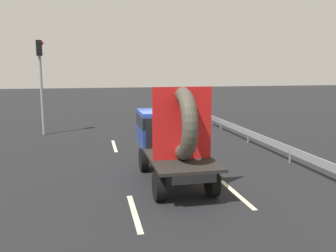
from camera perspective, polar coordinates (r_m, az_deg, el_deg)
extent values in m
plane|color=black|center=(13.49, 0.08, -7.87)|extent=(120.00, 120.00, 0.00)
cylinder|color=black|center=(13.88, -3.96, -5.43)|extent=(0.28, 0.91, 0.91)
cylinder|color=black|center=(14.21, 2.86, -5.06)|extent=(0.28, 0.91, 0.91)
cylinder|color=black|center=(10.86, -1.50, -9.66)|extent=(0.28, 0.91, 0.91)
cylinder|color=black|center=(11.28, 7.12, -9.00)|extent=(0.28, 0.91, 0.91)
cube|color=black|center=(12.41, 0.98, -5.08)|extent=(1.30, 5.12, 0.25)
cube|color=navy|center=(13.76, -0.52, -0.23)|extent=(2.00, 1.94, 1.35)
cube|color=black|center=(13.66, -0.48, 0.96)|extent=(2.02, 1.84, 0.44)
cube|color=black|center=(11.45, 2.09, -5.42)|extent=(2.00, 3.18, 0.10)
cube|color=black|center=(12.78, 0.41, -1.09)|extent=(1.80, 0.08, 1.10)
torus|color=#474238|center=(11.06, 2.32, 0.40)|extent=(0.48, 2.30, 2.30)
cube|color=red|center=(11.06, 2.32, 0.40)|extent=(1.90, 0.03, 2.30)
cylinder|color=black|center=(25.94, -0.02, 1.18)|extent=(0.20, 0.59, 0.59)
cylinder|color=black|center=(26.28, 3.04, 1.27)|extent=(0.20, 0.59, 0.59)
cylinder|color=black|center=(23.56, 1.25, 0.34)|extent=(0.20, 0.59, 0.59)
cylinder|color=black|center=(23.93, 4.59, 0.45)|extent=(0.20, 0.59, 0.59)
cube|color=maroon|center=(24.88, 2.20, 1.41)|extent=(1.66, 3.86, 0.51)
cube|color=black|center=(24.73, 2.26, 2.49)|extent=(1.49, 2.16, 0.46)
cylinder|color=gray|center=(22.40, -19.71, 4.61)|extent=(0.16, 0.16, 4.69)
cube|color=black|center=(22.37, -20.11, 11.76)|extent=(0.30, 0.36, 0.90)
sphere|color=red|center=(22.36, -19.71, 12.51)|extent=(0.20, 0.20, 0.20)
cube|color=gray|center=(17.62, 15.69, -2.26)|extent=(0.06, 16.52, 0.32)
cylinder|color=slate|center=(15.93, 19.11, -4.67)|extent=(0.10, 0.10, 0.55)
cylinder|color=slate|center=(19.48, 12.83, -1.87)|extent=(0.10, 0.10, 0.55)
cylinder|color=slate|center=(23.22, 8.55, 0.06)|extent=(0.10, 0.10, 0.55)
cube|color=beige|center=(10.19, -5.46, -13.76)|extent=(0.16, 2.66, 0.01)
cube|color=beige|center=(18.50, -8.67, -3.19)|extent=(0.16, 2.81, 0.01)
cube|color=beige|center=(11.75, 11.00, -10.69)|extent=(0.16, 2.71, 0.01)
cube|color=beige|center=(18.74, 1.79, -2.93)|extent=(0.16, 2.08, 0.01)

